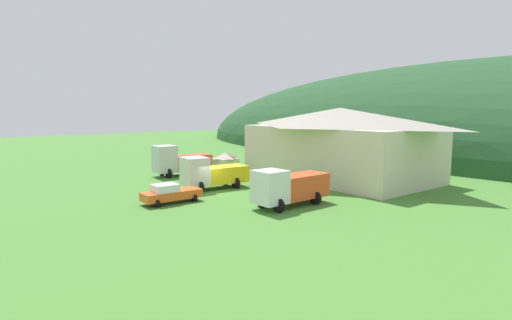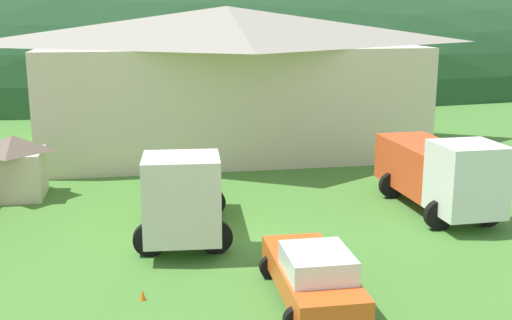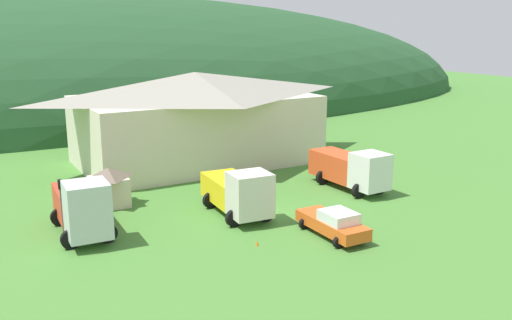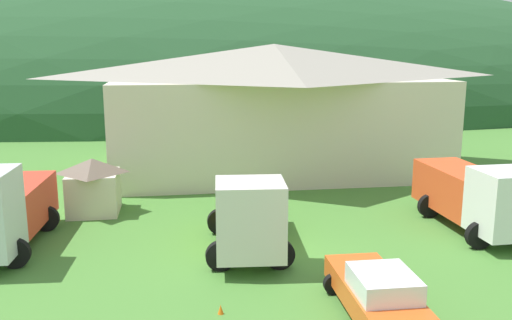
% 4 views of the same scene
% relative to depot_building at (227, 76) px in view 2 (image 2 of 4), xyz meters
% --- Properties ---
extents(ground_plane, '(200.00, 200.00, 0.00)m').
position_rel_depot_building_xyz_m(ground_plane, '(-2.24, -15.47, -4.13)').
color(ground_plane, '#477F33').
extents(forested_hill_backdrop, '(149.84, 60.00, 33.15)m').
position_rel_depot_building_xyz_m(forested_hill_backdrop, '(-2.24, 41.72, -4.13)').
color(forested_hill_backdrop, '#234C28').
rests_on(forested_hill_backdrop, ground).
extents(depot_building, '(21.47, 12.82, 8.01)m').
position_rel_depot_building_xyz_m(depot_building, '(0.00, 0.00, 0.00)').
color(depot_building, beige).
rests_on(depot_building, ground).
extents(play_shed_cream, '(2.52, 2.64, 2.68)m').
position_rel_depot_building_xyz_m(play_shed_cream, '(-10.31, -8.59, -2.75)').
color(play_shed_cream, beige).
rests_on(play_shed_cream, ground).
extents(flatbed_truck_yellow, '(3.52, 6.74, 3.28)m').
position_rel_depot_building_xyz_m(flatbed_truck_yellow, '(-3.66, -14.84, -2.51)').
color(flatbed_truck_yellow, silver).
rests_on(flatbed_truck_yellow, ground).
extents(heavy_rig_white, '(3.17, 6.98, 3.15)m').
position_rel_depot_building_xyz_m(heavy_rig_white, '(6.44, -13.76, -2.48)').
color(heavy_rig_white, white).
rests_on(heavy_rig_white, ground).
extents(service_pickup_orange, '(2.32, 5.01, 1.66)m').
position_rel_depot_building_xyz_m(service_pickup_orange, '(-0.59, -20.76, -3.30)').
color(service_pickup_orange, '#E4591E').
rests_on(service_pickup_orange, ground).
extents(traffic_cone_near_pickup, '(0.36, 0.36, 0.59)m').
position_rel_depot_building_xyz_m(traffic_cone_near_pickup, '(-5.14, -19.76, -4.13)').
color(traffic_cone_near_pickup, orange).
rests_on(traffic_cone_near_pickup, ground).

